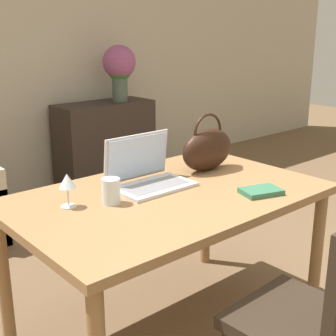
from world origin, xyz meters
name	(u,v)px	position (x,y,z in m)	size (l,w,h in m)	color
dining_table	(169,209)	(-0.05, 0.64, 0.66)	(1.44, 0.92, 0.74)	olive
chair	(321,316)	(-0.07, -0.19, 0.52)	(0.46, 0.46, 0.92)	#2D2319
sideboard	(105,143)	(1.06, 2.86, 0.40)	(0.95, 0.40, 0.79)	#332823
laptop	(146,172)	(-0.06, 0.79, 0.80)	(0.38, 0.27, 0.24)	silver
drinking_glass	(111,191)	(-0.33, 0.70, 0.80)	(0.08, 0.08, 0.11)	silver
wine_glass	(67,183)	(-0.49, 0.78, 0.85)	(0.07, 0.07, 0.15)	silver
handbag	(207,149)	(0.34, 0.78, 0.86)	(0.34, 0.13, 0.31)	black
flower_vase	(119,67)	(1.21, 2.81, 1.12)	(0.32, 0.32, 0.53)	#47564C
book	(261,191)	(0.26, 0.35, 0.75)	(0.21, 0.17, 0.02)	#336B4C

